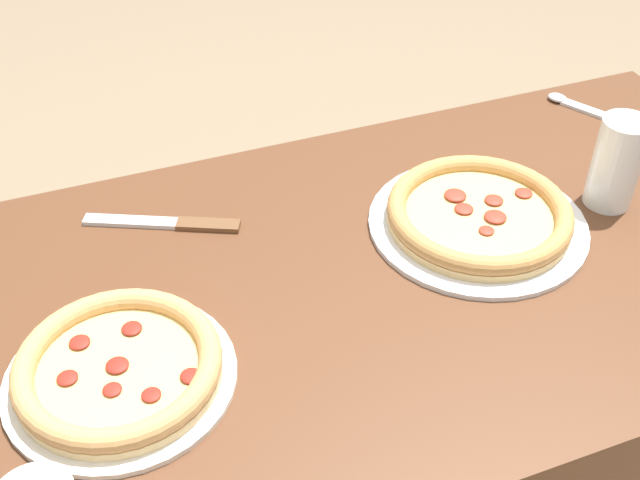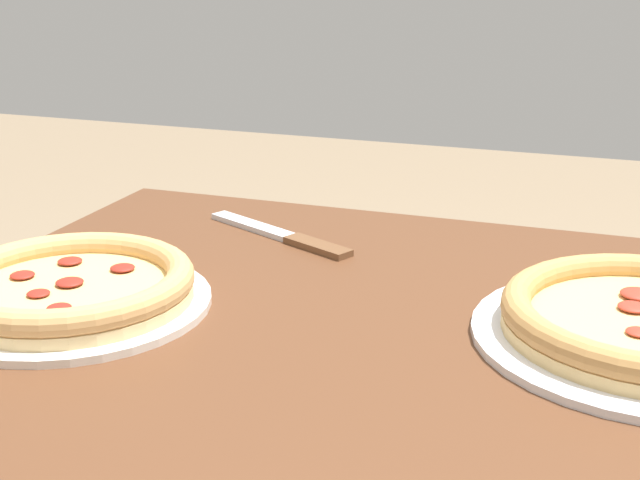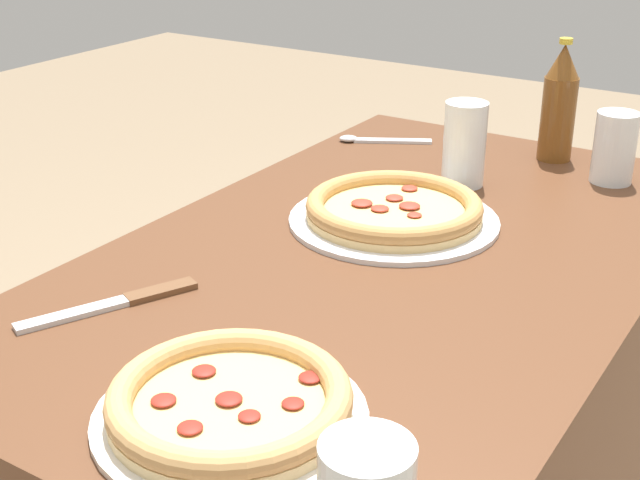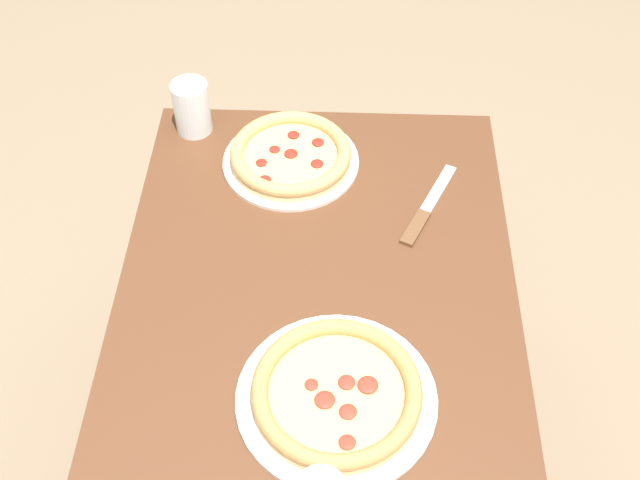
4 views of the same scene
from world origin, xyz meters
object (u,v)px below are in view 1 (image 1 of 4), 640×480
at_px(glass_iced_tea, 615,167).
at_px(knife, 169,223).
at_px(pizza_veggie, 479,216).
at_px(spoon, 584,108).
at_px(pizza_margherita, 119,369).

xyz_separation_m(glass_iced_tea, knife, (0.64, -0.18, -0.06)).
bearing_deg(glass_iced_tea, pizza_veggie, -4.64).
relative_size(glass_iced_tea, knife, 0.65).
distance_m(pizza_veggie, spoon, 0.41).
bearing_deg(knife, pizza_veggie, 158.72).
distance_m(pizza_margherita, knife, 0.30).
distance_m(knife, spoon, 0.77).
xyz_separation_m(pizza_margherita, knife, (-0.12, -0.27, -0.02)).
distance_m(glass_iced_tea, spoon, 0.28).
bearing_deg(pizza_veggie, pizza_margherita, 11.02).
relative_size(glass_iced_tea, spoon, 0.85).
bearing_deg(pizza_margherita, glass_iced_tea, -173.35).
bearing_deg(pizza_veggie, glass_iced_tea, 175.36).
relative_size(pizza_margherita, knife, 1.26).
height_order(pizza_margherita, spoon, pizza_margherita).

